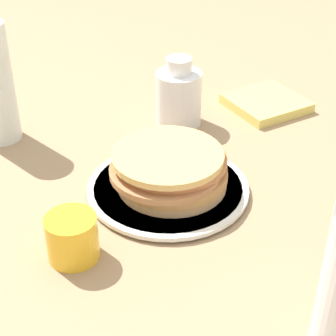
{
  "coord_description": "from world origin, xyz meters",
  "views": [
    {
      "loc": [
        0.2,
        0.7,
        0.54
      ],
      "look_at": [
        0.01,
        -0.03,
        0.05
      ],
      "focal_mm": 60.0,
      "sensor_mm": 36.0,
      "label": 1
    }
  ],
  "objects_px": {
    "plate": "(168,188)",
    "juice_glass": "(72,238)",
    "pancake_stack": "(169,169)",
    "cream_jug": "(179,96)"
  },
  "relations": [
    {
      "from": "pancake_stack",
      "to": "cream_jug",
      "type": "bearing_deg",
      "value": -109.35
    },
    {
      "from": "juice_glass",
      "to": "cream_jug",
      "type": "xyz_separation_m",
      "value": [
        -0.25,
        -0.34,
        0.03
      ]
    },
    {
      "from": "plate",
      "to": "cream_jug",
      "type": "xyz_separation_m",
      "value": [
        -0.08,
        -0.22,
        0.05
      ]
    },
    {
      "from": "cream_jug",
      "to": "juice_glass",
      "type": "bearing_deg",
      "value": 53.97
    },
    {
      "from": "plate",
      "to": "pancake_stack",
      "type": "relative_size",
      "value": 1.37
    },
    {
      "from": "juice_glass",
      "to": "cream_jug",
      "type": "bearing_deg",
      "value": -126.03
    },
    {
      "from": "plate",
      "to": "juice_glass",
      "type": "relative_size",
      "value": 3.62
    },
    {
      "from": "plate",
      "to": "pancake_stack",
      "type": "height_order",
      "value": "pancake_stack"
    },
    {
      "from": "pancake_stack",
      "to": "juice_glass",
      "type": "bearing_deg",
      "value": 34.56
    },
    {
      "from": "pancake_stack",
      "to": "juice_glass",
      "type": "distance_m",
      "value": 0.21
    }
  ]
}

